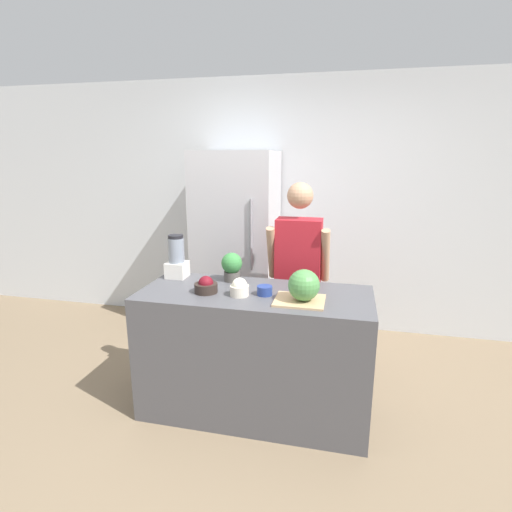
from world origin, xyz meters
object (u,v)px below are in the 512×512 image
Objects in this scene: watermelon at (304,285)px; bowl_cherries at (206,286)px; refrigerator at (237,245)px; bowl_small_blue at (265,290)px; bowl_cream at (239,288)px; potted_plant at (232,266)px; person at (298,277)px; blender at (177,259)px.

bowl_cherries is (-0.67, 0.04, -0.07)m from watermelon.
refrigerator is 18.04× the size of bowl_small_blue.
bowl_cream is 0.59× the size of potted_plant.
bowl_cherries is at bearing -109.12° from potted_plant.
bowl_cream reaches higher than bowl_cherries.
refrigerator reaches higher than person.
bowl_cherries is 0.32m from potted_plant.
bowl_small_blue is (0.40, 0.04, -0.01)m from bowl_cherries.
person reaches higher than bowl_cream.
watermelon is at bearing -3.46° from bowl_cherries.
bowl_small_blue is at bearing -39.60° from potted_plant.
bowl_cherries is at bearing -83.24° from refrigerator.
bowl_cream is 0.39× the size of blender.
bowl_cream is at bearing -163.62° from bowl_small_blue.
person is 12.63× the size of bowl_cream.
refrigerator is 0.95m from person.
watermelon is at bearing -17.86° from blender.
potted_plant is (-0.44, -0.44, 0.19)m from person.
watermelon is at bearing -16.52° from bowl_small_blue.
blender is (-0.34, 0.29, 0.10)m from bowl_cherries.
blender reaches higher than watermelon.
potted_plant reaches higher than bowl_cherries.
watermelon is at bearing -59.14° from refrigerator.
refrigerator is 9.20× the size of watermelon.
person is at bearing 26.65° from blender.
bowl_cherries is at bearing -126.82° from person.
potted_plant is (0.10, 0.29, 0.07)m from bowl_cherries.
potted_plant reaches higher than bowl_cream.
bowl_small_blue is 0.31× the size of blender.
bowl_cream is 0.66m from blender.
bowl_cream is (0.40, -1.37, 0.03)m from refrigerator.
potted_plant is (-0.14, 0.30, 0.06)m from bowl_cream.
refrigerator reaches higher than bowl_small_blue.
blender is (-0.88, -0.44, 0.22)m from person.
blender is at bearing -153.35° from person.
bowl_small_blue is at bearing -66.81° from refrigerator.
person is 7.51× the size of potted_plant.
refrigerator reaches higher than blender.
bowl_cherries is at bearing 176.54° from watermelon.
watermelon is 0.29m from bowl_small_blue.
bowl_cherries reaches higher than bowl_small_blue.
bowl_small_blue is 0.40m from potted_plant.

